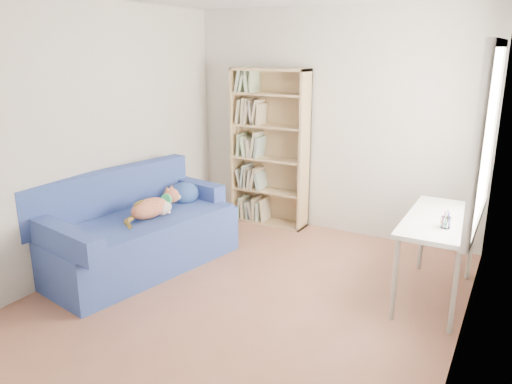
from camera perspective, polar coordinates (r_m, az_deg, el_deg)
ground at (r=4.57m, az=-0.94°, el=-11.81°), size 4.00×4.00×0.00m
room_shell at (r=4.05m, az=0.42°, el=8.93°), size 3.54×4.04×2.62m
sofa at (r=5.18m, az=-13.39°, el=-4.41°), size 1.28×2.12×0.96m
bookshelf at (r=6.13m, az=1.57°, el=4.29°), size 0.96×0.30×1.91m
desk at (r=4.57m, az=20.26°, el=-3.66°), size 0.55×1.20×0.75m
pen_cup at (r=4.29m, az=20.87°, el=-3.14°), size 0.08×0.08×0.15m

